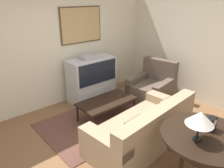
{
  "coord_description": "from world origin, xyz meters",
  "views": [
    {
      "loc": [
        -2.12,
        -2.29,
        2.39
      ],
      "look_at": [
        0.52,
        0.77,
        0.75
      ],
      "focal_mm": 35.0,
      "sensor_mm": 36.0,
      "label": 1
    }
  ],
  "objects_px": {
    "couch": "(143,130)",
    "coffee_table": "(107,102)",
    "tv": "(92,79)",
    "console_table": "(205,139)",
    "table_lamp": "(200,119)",
    "armchair": "(152,89)",
    "mantel_clock": "(211,124)"
  },
  "relations": [
    {
      "from": "tv",
      "to": "couch",
      "type": "xyz_separation_m",
      "value": [
        -0.39,
        -2.01,
        -0.25
      ]
    },
    {
      "from": "tv",
      "to": "coffee_table",
      "type": "bearing_deg",
      "value": -108.04
    },
    {
      "from": "mantel_clock",
      "to": "tv",
      "type": "bearing_deg",
      "value": 85.69
    },
    {
      "from": "tv",
      "to": "coffee_table",
      "type": "height_order",
      "value": "tv"
    },
    {
      "from": "couch",
      "to": "table_lamp",
      "type": "bearing_deg",
      "value": 75.03
    },
    {
      "from": "armchair",
      "to": "console_table",
      "type": "xyz_separation_m",
      "value": [
        -1.44,
        -2.04,
        0.36
      ]
    },
    {
      "from": "couch",
      "to": "armchair",
      "type": "height_order",
      "value": "armchair"
    },
    {
      "from": "tv",
      "to": "console_table",
      "type": "xyz_separation_m",
      "value": [
        -0.38,
        -3.04,
        0.13
      ]
    },
    {
      "from": "tv",
      "to": "coffee_table",
      "type": "xyz_separation_m",
      "value": [
        -0.3,
        -0.93,
        -0.17
      ]
    },
    {
      "from": "couch",
      "to": "mantel_clock",
      "type": "distance_m",
      "value": 1.15
    },
    {
      "from": "couch",
      "to": "console_table",
      "type": "height_order",
      "value": "couch"
    },
    {
      "from": "armchair",
      "to": "mantel_clock",
      "type": "bearing_deg",
      "value": -41.67
    },
    {
      "from": "couch",
      "to": "console_table",
      "type": "distance_m",
      "value": 1.1
    },
    {
      "from": "table_lamp",
      "to": "mantel_clock",
      "type": "relative_size",
      "value": 2.17
    },
    {
      "from": "tv",
      "to": "mantel_clock",
      "type": "relative_size",
      "value": 6.3
    },
    {
      "from": "couch",
      "to": "mantel_clock",
      "type": "height_order",
      "value": "mantel_clock"
    },
    {
      "from": "table_lamp",
      "to": "armchair",
      "type": "bearing_deg",
      "value": 51.09
    },
    {
      "from": "tv",
      "to": "console_table",
      "type": "bearing_deg",
      "value": -97.1
    },
    {
      "from": "table_lamp",
      "to": "tv",
      "type": "bearing_deg",
      "value": 79.32
    },
    {
      "from": "armchair",
      "to": "coffee_table",
      "type": "height_order",
      "value": "armchair"
    },
    {
      "from": "table_lamp",
      "to": "console_table",
      "type": "bearing_deg",
      "value": -7.31
    },
    {
      "from": "tv",
      "to": "mantel_clock",
      "type": "height_order",
      "value": "tv"
    },
    {
      "from": "coffee_table",
      "to": "table_lamp",
      "type": "bearing_deg",
      "value": -97.27
    },
    {
      "from": "coffee_table",
      "to": "table_lamp",
      "type": "height_order",
      "value": "table_lamp"
    },
    {
      "from": "couch",
      "to": "coffee_table",
      "type": "xyz_separation_m",
      "value": [
        0.09,
        1.08,
        0.08
      ]
    },
    {
      "from": "armchair",
      "to": "console_table",
      "type": "bearing_deg",
      "value": -44.32
    },
    {
      "from": "console_table",
      "to": "table_lamp",
      "type": "distance_m",
      "value": 0.41
    },
    {
      "from": "table_lamp",
      "to": "couch",
      "type": "bearing_deg",
      "value": 79.93
    },
    {
      "from": "couch",
      "to": "coffee_table",
      "type": "bearing_deg",
      "value": -99.53
    },
    {
      "from": "coffee_table",
      "to": "table_lamp",
      "type": "xyz_separation_m",
      "value": [
        -0.27,
        -2.08,
        0.67
      ]
    },
    {
      "from": "couch",
      "to": "coffee_table",
      "type": "relative_size",
      "value": 1.71
    },
    {
      "from": "table_lamp",
      "to": "mantel_clock",
      "type": "xyz_separation_m",
      "value": [
        0.34,
        -0.0,
        -0.21
      ]
    }
  ]
}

